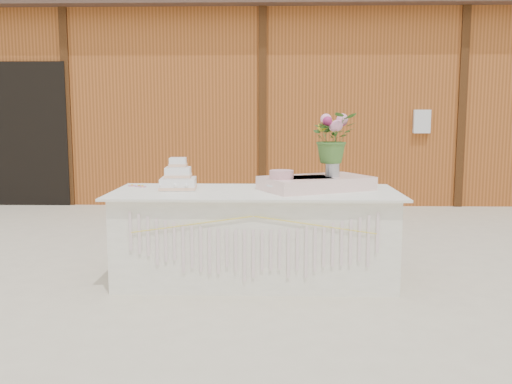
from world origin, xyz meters
TOP-DOWN VIEW (x-y plane):
  - ground at (0.00, 0.00)m, footprint 80.00×80.00m
  - barn at (-0.01, 5.99)m, footprint 12.60×4.60m
  - cake_table at (0.00, -0.00)m, footprint 2.40×1.00m
  - wedding_cake at (-0.66, 0.07)m, footprint 0.32×0.32m
  - pink_cake_stand at (0.22, -0.07)m, footprint 0.25×0.25m
  - satin_runner at (0.52, 0.09)m, footprint 1.03×0.87m
  - flower_vase at (0.66, 0.10)m, footprint 0.12×0.12m
  - bouquet at (0.66, 0.10)m, footprint 0.45×0.42m
  - loose_flowers at (-1.05, 0.14)m, footprint 0.22×0.37m

SIDE VIEW (x-z plane):
  - ground at x=0.00m, z-range 0.00..0.00m
  - cake_table at x=0.00m, z-range 0.00..0.77m
  - loose_flowers at x=-1.05m, z-range 0.77..0.79m
  - satin_runner at x=0.52m, z-range 0.77..0.88m
  - wedding_cake at x=-0.66m, z-range 0.73..1.00m
  - pink_cake_stand at x=0.22m, z-range 0.78..0.96m
  - flower_vase at x=0.66m, z-range 0.88..1.05m
  - bouquet at x=0.66m, z-range 1.05..1.47m
  - barn at x=-0.01m, z-range 0.03..3.33m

